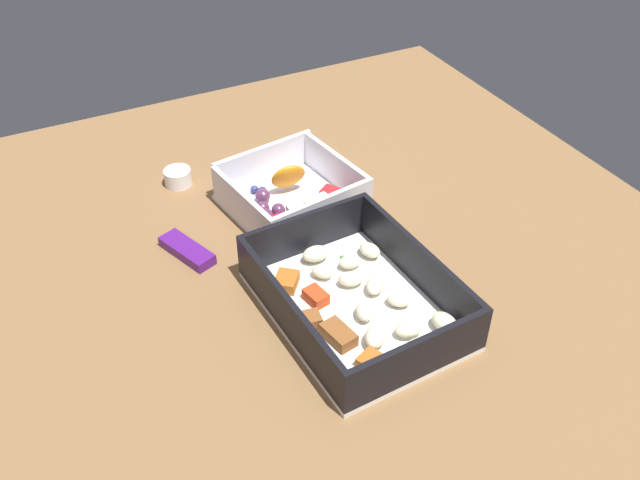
# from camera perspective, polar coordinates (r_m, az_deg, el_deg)

# --- Properties ---
(table_surface) EXTENTS (0.80, 0.80, 0.02)m
(table_surface) POSITION_cam_1_polar(r_m,az_deg,el_deg) (0.78, -0.44, -0.90)
(table_surface) COLOR brown
(table_surface) RESTS_ON ground
(pasta_container) EXTENTS (0.22, 0.17, 0.05)m
(pasta_container) POSITION_cam_1_polar(r_m,az_deg,el_deg) (0.68, 2.98, -4.91)
(pasta_container) COLOR white
(pasta_container) RESTS_ON table_surface
(fruit_bowl) EXTENTS (0.15, 0.16, 0.05)m
(fruit_bowl) POSITION_cam_1_polar(r_m,az_deg,el_deg) (0.82, -2.45, 3.55)
(fruit_bowl) COLOR white
(fruit_bowl) RESTS_ON table_surface
(candy_bar) EXTENTS (0.07, 0.05, 0.01)m
(candy_bar) POSITION_cam_1_polar(r_m,az_deg,el_deg) (0.77, -10.80, -0.85)
(candy_bar) COLOR #51197A
(candy_bar) RESTS_ON table_surface
(paper_cup_liner) EXTENTS (0.03, 0.03, 0.02)m
(paper_cup_liner) POSITION_cam_1_polar(r_m,az_deg,el_deg) (0.88, -11.52, 5.04)
(paper_cup_liner) COLOR white
(paper_cup_liner) RESTS_ON table_surface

